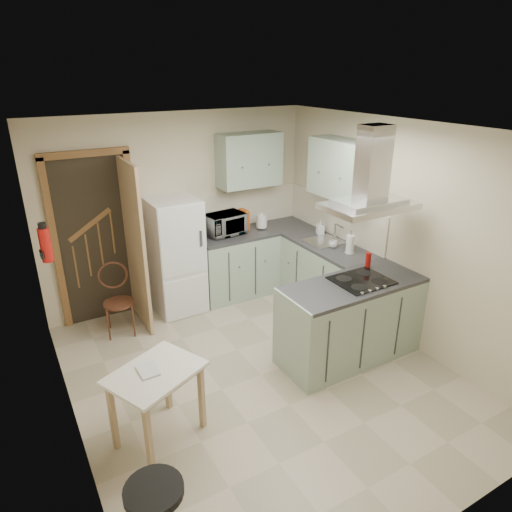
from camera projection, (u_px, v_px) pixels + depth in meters
floor at (261, 375)px, 4.78m from camera, size 4.20×4.20×0.00m
ceiling at (262, 130)px, 3.82m from camera, size 4.20×4.20×0.00m
back_wall at (180, 210)px, 5.98m from camera, size 3.60×0.00×3.60m
left_wall at (58, 314)px, 3.47m from camera, size 0.00×4.20×4.20m
right_wall at (399, 234)px, 5.14m from camera, size 0.00×4.20×4.20m
doorway at (96, 240)px, 5.52m from camera, size 1.10×0.12×2.10m
fridge at (176, 256)px, 5.84m from camera, size 0.60×0.60×1.50m
counter_back at (236, 264)px, 6.35m from camera, size 1.08×0.60×0.90m
counter_right at (314, 269)px, 6.20m from camera, size 0.60×1.95×0.90m
splashback at (244, 207)px, 6.45m from camera, size 1.68×0.02×0.50m
wall_cabinet_back at (249, 160)px, 6.05m from camera, size 0.85×0.35×0.70m
wall_cabinet_right at (341, 169)px, 5.50m from camera, size 0.35×0.90×0.70m
peninsula at (351, 320)px, 4.94m from camera, size 1.55×0.65×0.90m
hob at (361, 280)px, 4.81m from camera, size 0.58×0.50×0.01m
extractor_hood at (369, 206)px, 4.50m from camera, size 0.90×0.55×0.10m
sink at (324, 241)px, 5.89m from camera, size 0.45×0.40×0.01m
fire_extinguisher at (46, 245)px, 4.12m from camera, size 0.10×0.10×0.32m
drop_leaf_table at (158, 405)px, 3.86m from camera, size 0.89×0.80×0.69m
bentwood_chair at (119, 303)px, 5.40m from camera, size 0.43×0.43×0.80m
microwave at (225, 224)px, 6.11m from camera, size 0.55×0.40×0.28m
kettle at (262, 221)px, 6.33m from camera, size 0.15×0.15×0.22m
cereal_box at (244, 219)px, 6.32m from camera, size 0.08×0.19×0.27m
soap_bottle at (320, 227)px, 6.12m from camera, size 0.11×0.12×0.20m
paper_towel at (350, 244)px, 5.48m from camera, size 0.13×0.13×0.24m
cup at (333, 244)px, 5.69m from camera, size 0.13×0.13×0.09m
red_bottle at (368, 260)px, 5.11m from camera, size 0.08×0.08×0.18m
book at (138, 370)px, 3.67m from camera, size 0.16×0.21×0.09m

